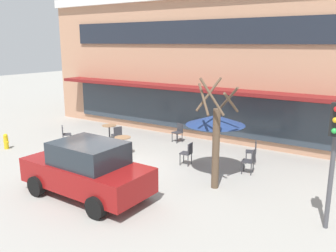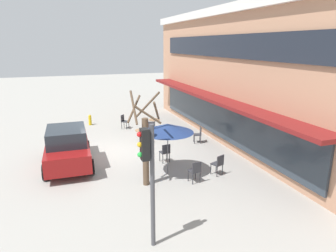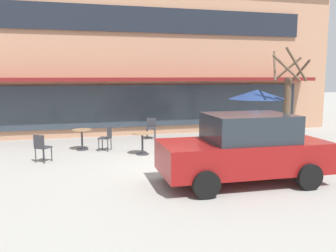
# 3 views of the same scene
# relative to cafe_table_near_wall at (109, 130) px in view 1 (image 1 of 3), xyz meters

# --- Properties ---
(ground_plane) EXTENTS (80.00, 80.00, 0.00)m
(ground_plane) POSITION_rel_cafe_table_near_wall_xyz_m (3.02, -3.25, -0.52)
(ground_plane) COLOR #9E9B93
(building_facade) EXTENTS (18.89, 9.10, 7.17)m
(building_facade) POSITION_rel_cafe_table_near_wall_xyz_m (3.02, 6.71, 3.07)
(building_facade) COLOR tan
(building_facade) RESTS_ON ground
(cafe_table_near_wall) EXTENTS (0.70, 0.70, 0.76)m
(cafe_table_near_wall) POSITION_rel_cafe_table_near_wall_xyz_m (0.00, 0.00, 0.00)
(cafe_table_near_wall) COLOR #333338
(cafe_table_near_wall) RESTS_ON ground
(cafe_table_streetside) EXTENTS (0.70, 0.70, 0.76)m
(cafe_table_streetside) POSITION_rel_cafe_table_near_wall_xyz_m (2.01, -1.33, 0.00)
(cafe_table_streetside) COLOR #333338
(cafe_table_streetside) RESTS_ON ground
(patio_umbrella_green_folded) EXTENTS (2.10, 2.10, 2.20)m
(patio_umbrella_green_folded) POSITION_rel_cafe_table_near_wall_xyz_m (6.33, -1.33, 1.51)
(patio_umbrella_green_folded) COLOR #4C4C51
(patio_umbrella_green_folded) RESTS_ON ground
(cafe_chair_0) EXTENTS (0.53, 0.53, 0.89)m
(cafe_chair_0) POSITION_rel_cafe_table_near_wall_xyz_m (0.87, -0.41, 0.01)
(cafe_chair_0) COLOR #333338
(cafe_chair_0) RESTS_ON ground
(cafe_chair_1) EXTENTS (0.50, 0.50, 0.89)m
(cafe_chair_1) POSITION_rel_cafe_table_near_wall_xyz_m (2.95, 1.65, 0.01)
(cafe_chair_1) COLOR #333338
(cafe_chair_1) RESTS_ON ground
(cafe_chair_2) EXTENTS (0.56, 0.56, 0.89)m
(cafe_chair_2) POSITION_rel_cafe_table_near_wall_xyz_m (-1.27, -1.66, 0.01)
(cafe_chair_2) COLOR #333338
(cafe_chair_2) RESTS_ON ground
(cafe_chair_3) EXTENTS (0.52, 0.52, 0.89)m
(cafe_chair_3) POSITION_rel_cafe_table_near_wall_xyz_m (7.05, 0.63, 0.01)
(cafe_chair_3) COLOR #333338
(cafe_chair_3) RESTS_ON ground
(cafe_chair_4) EXTENTS (0.44, 0.44, 0.89)m
(cafe_chair_4) POSITION_rel_cafe_table_near_wall_xyz_m (5.02, -0.99, 0.01)
(cafe_chair_4) COLOR #333338
(cafe_chair_4) RESTS_ON ground
(cafe_chair_5) EXTENTS (0.45, 0.45, 0.89)m
(cafe_chair_5) POSITION_rel_cafe_table_near_wall_xyz_m (7.39, -0.56, 0.01)
(cafe_chair_5) COLOR #333338
(cafe_chair_5) RESTS_ON ground
(parked_sedan) EXTENTS (4.23, 2.08, 1.76)m
(parked_sedan) POSITION_rel_cafe_table_near_wall_xyz_m (3.90, -5.20, 0.36)
(parked_sedan) COLOR maroon
(parked_sedan) RESTS_ON ground
(street_tree) EXTENTS (1.31, 1.36, 3.64)m
(street_tree) POSITION_rel_cafe_table_near_wall_xyz_m (6.89, -2.42, 1.16)
(street_tree) COLOR brown
(street_tree) RESTS_ON ground
(traffic_light_pole) EXTENTS (0.26, 0.44, 3.40)m
(traffic_light_pole) POSITION_rel_cafe_table_near_wall_xyz_m (10.46, -3.29, 1.78)
(traffic_light_pole) COLOR #47474C
(traffic_light_pole) RESTS_ON ground
(fire_hydrant) EXTENTS (0.36, 0.20, 0.71)m
(fire_hydrant) POSITION_rel_cafe_table_near_wall_xyz_m (-2.88, -3.65, -0.16)
(fire_hydrant) COLOR gold
(fire_hydrant) RESTS_ON ground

